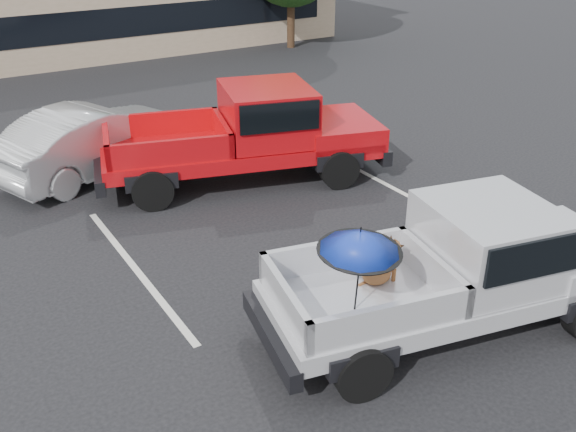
% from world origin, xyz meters
% --- Properties ---
extents(ground, '(90.00, 90.00, 0.00)m').
position_xyz_m(ground, '(0.00, 0.00, 0.00)').
color(ground, black).
rests_on(ground, ground).
extents(stripe_left, '(0.12, 5.00, 0.01)m').
position_xyz_m(stripe_left, '(-3.00, 2.00, 0.00)').
color(stripe_left, silver).
rests_on(stripe_left, ground).
extents(stripe_right, '(0.12, 5.00, 0.01)m').
position_xyz_m(stripe_right, '(3.00, 2.00, 0.00)').
color(stripe_right, silver).
rests_on(stripe_right, ground).
extents(silver_pickup, '(5.97, 3.09, 2.06)m').
position_xyz_m(silver_pickup, '(0.65, -2.07, 1.05)').
color(silver_pickup, black).
rests_on(silver_pickup, ground).
extents(red_pickup, '(6.69, 3.87, 2.09)m').
position_xyz_m(red_pickup, '(0.83, 4.38, 1.14)').
color(red_pickup, black).
rests_on(red_pickup, ground).
extents(silver_sedan, '(5.04, 3.24, 1.57)m').
position_xyz_m(silver_sedan, '(-2.16, 6.68, 0.78)').
color(silver_sedan, '#AEB1B5').
rests_on(silver_sedan, ground).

